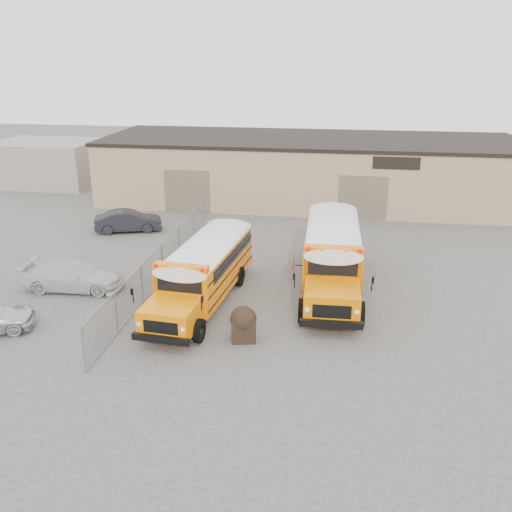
# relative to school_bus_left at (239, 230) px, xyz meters

# --- Properties ---
(ground) EXTENTS (120.00, 120.00, 0.00)m
(ground) POSITION_rel_school_bus_left_xyz_m (2.78, -6.47, -1.59)
(ground) COLOR #464440
(ground) RESTS_ON ground
(warehouse) EXTENTS (30.20, 10.20, 4.67)m
(warehouse) POSITION_rel_school_bus_left_xyz_m (2.78, 13.52, 0.78)
(warehouse) COLOR tan
(warehouse) RESTS_ON ground
(chainlink_fence) EXTENTS (0.07, 18.07, 1.81)m
(chainlink_fence) POSITION_rel_school_bus_left_xyz_m (-3.22, -3.47, -0.69)
(chainlink_fence) COLOR gray
(chainlink_fence) RESTS_ON ground
(distant_building_left) EXTENTS (8.00, 6.00, 3.60)m
(distant_building_left) POSITION_rel_school_bus_left_xyz_m (-19.22, 15.53, 0.21)
(distant_building_left) COLOR gray
(distant_building_left) RESTS_ON ground
(school_bus_left) EXTENTS (3.32, 9.57, 2.75)m
(school_bus_left) POSITION_rel_school_bus_left_xyz_m (0.00, 0.00, 0.00)
(school_bus_left) COLOR #FF7F00
(school_bus_left) RESTS_ON ground
(school_bus_right) EXTENTS (3.19, 10.42, 3.03)m
(school_bus_right) POSITION_rel_school_bus_left_xyz_m (4.94, 3.26, 0.16)
(school_bus_right) COLOR orange
(school_bus_right) RESTS_ON ground
(tarp_bundle) EXTENTS (1.10, 1.04, 1.42)m
(tarp_bundle) POSITION_rel_school_bus_left_xyz_m (1.89, -9.21, -0.86)
(tarp_bundle) COLOR black
(tarp_bundle) RESTS_ON ground
(car_white) EXTENTS (4.80, 2.15, 1.37)m
(car_white) POSITION_rel_school_bus_left_xyz_m (-6.97, -5.47, -0.91)
(car_white) COLOR silver
(car_white) RESTS_ON ground
(car_dark) EXTENTS (4.34, 2.66, 1.35)m
(car_dark) POSITION_rel_school_bus_left_xyz_m (-7.73, 3.71, -0.92)
(car_dark) COLOR black
(car_dark) RESTS_ON ground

